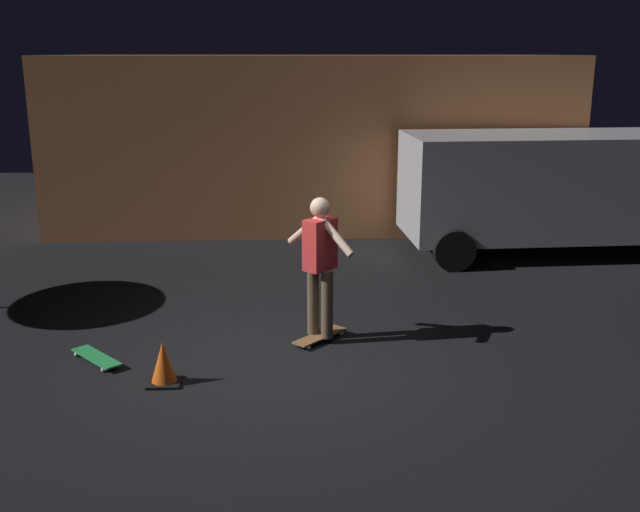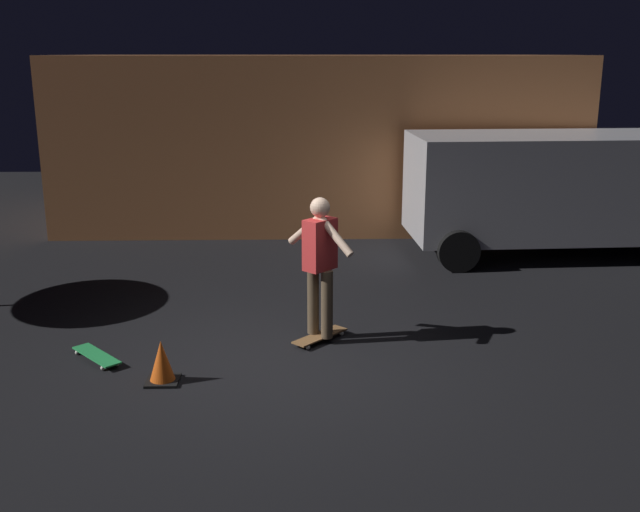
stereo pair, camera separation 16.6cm
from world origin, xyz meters
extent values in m
plane|color=black|center=(0.00, 0.00, 0.00)|extent=(28.00, 28.00, 0.00)
cube|color=#C67A47|center=(0.55, 7.88, 1.64)|extent=(9.97, 4.44, 3.29)
cube|color=#B2B2B7|center=(4.38, 4.59, 1.18)|extent=(4.68, 2.11, 1.70)
cylinder|color=black|center=(6.08, 5.66, 0.33)|extent=(0.67, 0.25, 0.66)
cylinder|color=black|center=(2.59, 5.50, 0.33)|extent=(0.67, 0.25, 0.66)
cylinder|color=black|center=(2.68, 3.52, 0.33)|extent=(0.67, 0.25, 0.66)
cube|color=olive|center=(0.44, 0.64, 0.06)|extent=(0.68, 0.70, 0.02)
sphere|color=silver|center=(0.58, 0.92, 0.03)|extent=(0.05, 0.05, 0.05)
sphere|color=silver|center=(0.70, 0.80, 0.03)|extent=(0.05, 0.05, 0.05)
sphere|color=silver|center=(0.17, 0.49, 0.03)|extent=(0.05, 0.05, 0.05)
sphere|color=silver|center=(0.29, 0.37, 0.03)|extent=(0.05, 0.05, 0.05)
cube|color=green|center=(-2.08, 0.12, 0.06)|extent=(0.67, 0.71, 0.02)
sphere|color=silver|center=(-2.35, 0.28, 0.03)|extent=(0.05, 0.05, 0.05)
sphere|color=silver|center=(-2.22, 0.40, 0.03)|extent=(0.05, 0.05, 0.05)
sphere|color=silver|center=(-1.94, -0.16, 0.03)|extent=(0.05, 0.05, 0.05)
sphere|color=silver|center=(-1.82, -0.05, 0.03)|extent=(0.05, 0.05, 0.05)
cylinder|color=brown|center=(0.36, 0.72, 0.48)|extent=(0.14, 0.14, 0.82)
cylinder|color=brown|center=(0.51, 0.57, 0.48)|extent=(0.14, 0.14, 0.82)
cube|color=red|center=(0.44, 0.64, 1.19)|extent=(0.42, 0.43, 0.60)
sphere|color=beige|center=(0.44, 0.64, 1.62)|extent=(0.23, 0.23, 0.23)
cylinder|color=beige|center=(0.28, 0.80, 1.34)|extent=(0.45, 0.44, 0.46)
cylinder|color=beige|center=(0.59, 0.49, 1.34)|extent=(0.45, 0.44, 0.46)
cube|color=black|center=(-1.24, -0.47, 0.01)|extent=(0.34, 0.34, 0.03)
cone|color=#EA5914|center=(-1.24, -0.47, 0.23)|extent=(0.28, 0.28, 0.46)
camera|label=1|loc=(0.06, -7.66, 3.32)|focal=41.73mm
camera|label=2|loc=(0.22, -7.66, 3.32)|focal=41.73mm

